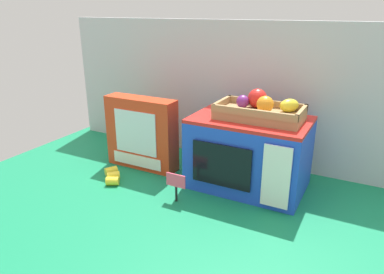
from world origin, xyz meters
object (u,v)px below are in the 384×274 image
(toy_microwave, at_px, (248,153))
(loose_toy_banana, at_px, (112,176))
(food_groups_crate, at_px, (260,110))
(cookie_set_box, at_px, (142,133))
(price_sign, at_px, (176,183))

(toy_microwave, xyz_separation_m, loose_toy_banana, (-0.46, -0.19, -0.11))
(food_groups_crate, bearing_deg, cookie_set_box, -174.31)
(food_groups_crate, relative_size, loose_toy_banana, 2.45)
(food_groups_crate, xyz_separation_m, price_sign, (-0.20, -0.23, -0.22))
(loose_toy_banana, bearing_deg, cookie_set_box, 78.80)
(loose_toy_banana, bearing_deg, price_sign, -5.20)
(toy_microwave, xyz_separation_m, cookie_set_box, (-0.43, -0.04, 0.01))
(cookie_set_box, bearing_deg, food_groups_crate, 5.69)
(toy_microwave, relative_size, cookie_set_box, 1.35)
(price_sign, bearing_deg, loose_toy_banana, 174.80)
(price_sign, xyz_separation_m, loose_toy_banana, (-0.29, 0.03, -0.05))
(food_groups_crate, distance_m, loose_toy_banana, 0.60)
(toy_microwave, distance_m, food_groups_crate, 0.16)
(toy_microwave, xyz_separation_m, price_sign, (-0.17, -0.22, -0.06))
(toy_microwave, xyz_separation_m, food_groups_crate, (0.03, 0.01, 0.16))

